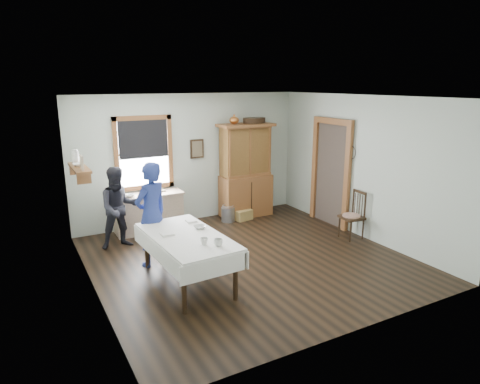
# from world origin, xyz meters

# --- Properties ---
(room) EXTENTS (5.01, 5.01, 2.70)m
(room) POSITION_xyz_m (0.00, 0.00, 1.35)
(room) COLOR black
(room) RESTS_ON ground
(window) EXTENTS (1.18, 0.07, 1.48)m
(window) POSITION_xyz_m (-1.00, 2.46, 1.63)
(window) COLOR white
(window) RESTS_ON room
(doorway) EXTENTS (0.09, 1.14, 2.22)m
(doorway) POSITION_xyz_m (2.46, 0.85, 1.16)
(doorway) COLOR #453931
(doorway) RESTS_ON room
(wall_shelf) EXTENTS (0.24, 1.00, 0.44)m
(wall_shelf) POSITION_xyz_m (-2.37, 1.54, 1.57)
(wall_shelf) COLOR brown
(wall_shelf) RESTS_ON room
(framed_picture) EXTENTS (0.30, 0.04, 0.40)m
(framed_picture) POSITION_xyz_m (0.15, 2.46, 1.55)
(framed_picture) COLOR black
(framed_picture) RESTS_ON room
(rug_beater) EXTENTS (0.01, 0.27, 0.27)m
(rug_beater) POSITION_xyz_m (2.45, 0.30, 1.72)
(rug_beater) COLOR black
(rug_beater) RESTS_ON room
(work_counter) EXTENTS (1.38, 0.54, 0.78)m
(work_counter) POSITION_xyz_m (-1.04, 2.20, 0.39)
(work_counter) COLOR tan
(work_counter) RESTS_ON room
(china_hutch) EXTENTS (1.21, 0.57, 2.06)m
(china_hutch) POSITION_xyz_m (1.18, 2.18, 1.03)
(china_hutch) COLOR brown
(china_hutch) RESTS_ON room
(dining_table) EXTENTS (1.08, 1.92, 0.75)m
(dining_table) POSITION_xyz_m (-1.22, -0.31, 0.37)
(dining_table) COLOR white
(dining_table) RESTS_ON room
(spindle_chair) EXTENTS (0.46, 0.46, 0.93)m
(spindle_chair) POSITION_xyz_m (2.24, -0.06, 0.46)
(spindle_chair) COLOR black
(spindle_chair) RESTS_ON room
(pail) EXTENTS (0.38, 0.38, 0.31)m
(pail) POSITION_xyz_m (0.63, 1.98, 0.16)
(pail) COLOR gray
(pail) RESTS_ON room
(wicker_basket) EXTENTS (0.42, 0.33, 0.22)m
(wicker_basket) POSITION_xyz_m (0.96, 1.93, 0.11)
(wicker_basket) COLOR #AA884D
(wicker_basket) RESTS_ON room
(woman_blue) EXTENTS (0.69, 0.59, 1.59)m
(woman_blue) POSITION_xyz_m (-1.47, 0.59, 0.79)
(woman_blue) COLOR navy
(woman_blue) RESTS_ON room
(figure_dark) EXTENTS (0.67, 0.53, 1.38)m
(figure_dark) POSITION_xyz_m (-1.75, 1.60, 0.69)
(figure_dark) COLOR black
(figure_dark) RESTS_ON room
(table_cup_a) EXTENTS (0.13, 0.13, 0.10)m
(table_cup_a) POSITION_xyz_m (-0.99, -0.90, 0.80)
(table_cup_a) COLOR silver
(table_cup_a) RESTS_ON dining_table
(table_cup_b) EXTENTS (0.14, 0.14, 0.10)m
(table_cup_b) POSITION_xyz_m (-1.15, -0.77, 0.80)
(table_cup_b) COLOR silver
(table_cup_b) RESTS_ON dining_table
(table_bowl) EXTENTS (0.20, 0.20, 0.05)m
(table_bowl) POSITION_xyz_m (-0.93, -0.13, 0.77)
(table_bowl) COLOR silver
(table_bowl) RESTS_ON dining_table
(counter_book) EXTENTS (0.21, 0.26, 0.02)m
(counter_book) POSITION_xyz_m (-0.89, 2.29, 0.79)
(counter_book) COLOR brown
(counter_book) RESTS_ON work_counter
(counter_bowl) EXTENTS (0.22, 0.22, 0.06)m
(counter_bowl) POSITION_xyz_m (-1.42, 2.10, 0.81)
(counter_bowl) COLOR silver
(counter_bowl) RESTS_ON work_counter
(shelf_bowl) EXTENTS (0.22, 0.22, 0.05)m
(shelf_bowl) POSITION_xyz_m (-2.37, 1.55, 1.60)
(shelf_bowl) COLOR silver
(shelf_bowl) RESTS_ON wall_shelf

